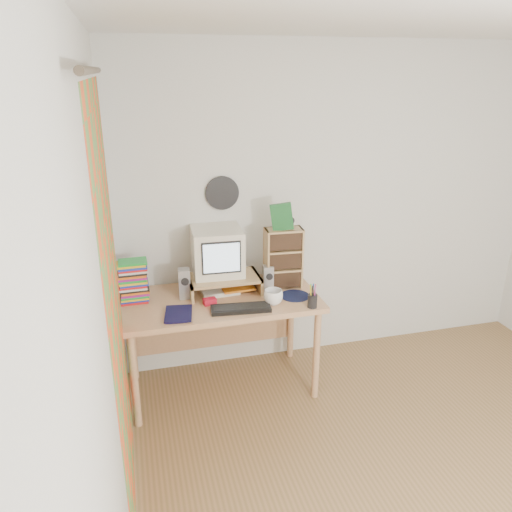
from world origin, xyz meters
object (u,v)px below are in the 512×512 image
crt_monitor (218,253)px  cd_rack (284,258)px  diary (165,313)px  desk (219,311)px  mug (273,297)px  dvd_stack (133,283)px  keyboard (241,309)px

crt_monitor → cd_rack: size_ratio=0.78×
crt_monitor → diary: bearing=-139.6°
desk → mug: bearing=-36.3°
diary → mug: bearing=8.1°
crt_monitor → diary: crt_monitor is taller
diary → cd_rack: bearing=24.7°
dvd_stack → mug: bearing=-18.0°
mug → keyboard: bearing=-170.8°
keyboard → cd_rack: 0.54m
mug → diary: mug is taller
desk → mug: (0.34, -0.25, 0.19)m
cd_rack → crt_monitor: bearing=175.5°
cd_rack → diary: cd_rack is taller
crt_monitor → keyboard: crt_monitor is taller
dvd_stack → cd_rack: cd_rack is taller
dvd_stack → diary: size_ratio=1.26×
desk → dvd_stack: dvd_stack is taller
crt_monitor → diary: (-0.43, -0.33, -0.27)m
keyboard → dvd_stack: bearing=160.5°
desk → dvd_stack: size_ratio=5.12×
diary → dvd_stack: bearing=132.0°
crt_monitor → dvd_stack: 0.63m
dvd_stack → mug: size_ratio=2.05×
crt_monitor → dvd_stack: crt_monitor is taller
desk → keyboard: bearing=-70.9°
keyboard → cd_rack: (0.40, 0.31, 0.21)m
cd_rack → dvd_stack: bearing=-177.2°
keyboard → dvd_stack: (-0.69, 0.33, 0.12)m
desk → cd_rack: size_ratio=3.08×
keyboard → diary: 0.51m
desk → crt_monitor: bearing=76.4°
keyboard → dvd_stack: size_ratio=1.48×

